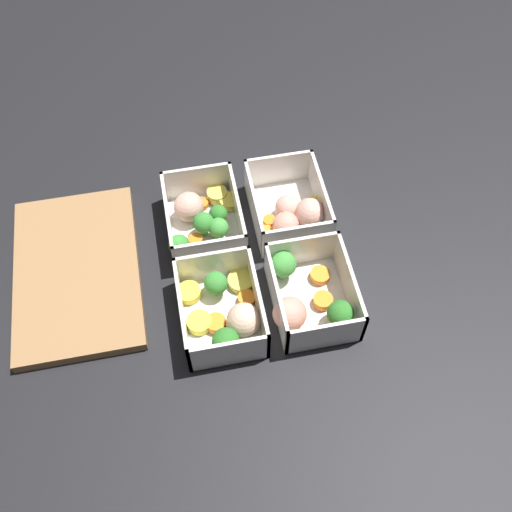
% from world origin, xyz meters
% --- Properties ---
extents(ground_plane, '(4.00, 4.00, 0.00)m').
position_xyz_m(ground_plane, '(0.00, 0.00, 0.00)').
color(ground_plane, black).
extents(container_near_left, '(0.15, 0.13, 0.06)m').
position_xyz_m(container_near_left, '(-0.08, -0.06, 0.03)').
color(container_near_left, silver).
rests_on(container_near_left, ground_plane).
extents(container_near_right, '(0.14, 0.12, 0.06)m').
position_xyz_m(container_near_right, '(0.07, -0.07, 0.02)').
color(container_near_right, silver).
rests_on(container_near_right, ground_plane).
extents(container_far_left, '(0.15, 0.12, 0.06)m').
position_xyz_m(container_far_left, '(-0.08, 0.06, 0.02)').
color(container_far_left, silver).
rests_on(container_far_left, ground_plane).
extents(container_far_right, '(0.14, 0.12, 0.06)m').
position_xyz_m(container_far_right, '(0.08, 0.07, 0.02)').
color(container_far_right, silver).
rests_on(container_far_right, ground_plane).
extents(cutting_board, '(0.28, 0.18, 0.02)m').
position_xyz_m(cutting_board, '(0.03, 0.26, 0.01)').
color(cutting_board, olive).
rests_on(cutting_board, ground_plane).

